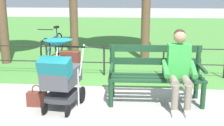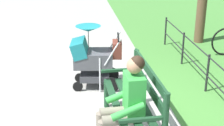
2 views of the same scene
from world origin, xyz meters
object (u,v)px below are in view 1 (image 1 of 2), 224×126
bicycle (53,45)px  person_on_bench (179,67)px  stroller (61,74)px  handbag (37,99)px  park_bench (155,72)px

bicycle → person_on_bench: bearing=132.9°
stroller → person_on_bench: bearing=-171.9°
stroller → handbag: (0.45, -0.07, -0.47)m
person_on_bench → bicycle: bearing=-47.1°
stroller → park_bench: bearing=-162.1°
handbag → bicycle: size_ratio=0.22×
person_on_bench → stroller: bearing=8.1°
stroller → handbag: 0.65m
handbag → stroller: bearing=171.2°
person_on_bench → bicycle: 4.58m
park_bench → handbag: 2.05m
park_bench → handbag: park_bench is taller
person_on_bench → bicycle: size_ratio=0.77×
stroller → handbag: bearing=-8.8°
person_on_bench → handbag: person_on_bench is taller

